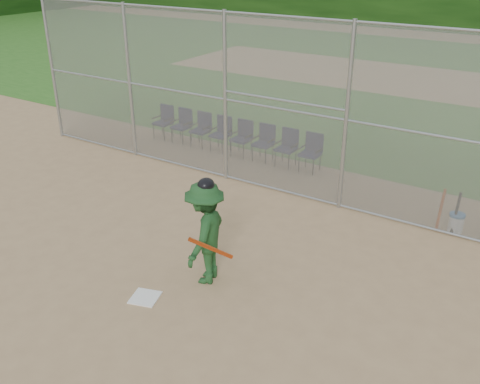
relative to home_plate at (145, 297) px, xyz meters
The scene contains 16 objects.
ground 0.40m from the home_plate, 24.12° to the right, with size 100.00×100.00×0.00m, color tan.
grass_strip 17.84m from the home_plate, 88.83° to the left, with size 100.00×100.00×0.00m, color #2C631D.
dirt_patch_far 17.84m from the home_plate, 88.83° to the left, with size 24.00×24.00×0.00m, color tan.
backstop_fence 5.27m from the home_plate, 85.68° to the left, with size 16.09×0.09×4.00m.
home_plate is the anchor object (origin of this frame).
batter_at_plate 1.45m from the home_plate, 61.71° to the left, with size 1.11×1.37×1.92m.
water_cooler 6.33m from the home_plate, 53.31° to the left, with size 0.31×0.31×0.39m.
spare_bats 6.22m from the home_plate, 54.57° to the left, with size 0.36×0.32×0.83m.
chair_0 8.06m from the home_plate, 127.73° to the left, with size 0.54×0.52×0.96m, color #0E1135, non-canonical shape.
chair_1 7.66m from the home_plate, 123.64° to the left, with size 0.54×0.52×0.96m, color #0E1135, non-canonical shape.
chair_2 7.30m from the home_plate, 119.13° to the left, with size 0.54×0.52×0.96m, color #0E1135, non-canonical shape.
chair_3 6.99m from the home_plate, 114.18° to the left, with size 0.54×0.52×0.96m, color #0E1135, non-canonical shape.
chair_4 6.74m from the home_plate, 108.81° to the left, with size 0.54×0.52×0.96m, color #0E1135, non-canonical shape.
chair_5 6.55m from the home_plate, 103.08° to the left, with size 0.54×0.52×0.96m, color #0E1135, non-canonical shape.
chair_6 6.43m from the home_plate, 97.07° to the left, with size 0.54×0.52×0.96m, color #0E1135, non-canonical shape.
chair_7 6.38m from the home_plate, 90.91° to the left, with size 0.54×0.52×0.96m, color #0E1135, non-canonical shape.
Camera 1 is at (4.84, -5.09, 5.30)m, focal length 40.00 mm.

